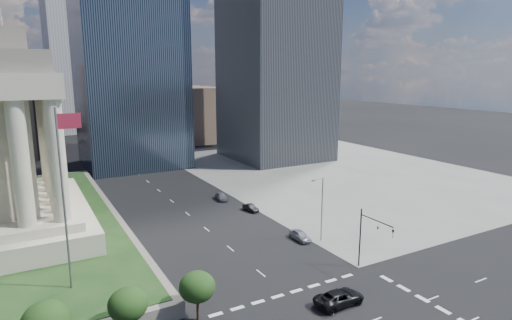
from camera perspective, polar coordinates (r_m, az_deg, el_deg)
ground at (r=129.27m, az=-17.25°, el=-0.24°), size 500.00×500.00×0.00m
sidewalk_ne at (r=113.24m, az=10.86°, el=-1.54°), size 68.00×90.00×0.03m
flagpole at (r=49.85m, az=-24.19°, el=-3.66°), size 2.52×0.24×20.00m
midrise_glass at (r=122.38m, az=-16.67°, el=13.31°), size 26.00×26.00×60.00m
building_filler_ne at (r=165.24m, az=-8.75°, el=6.14°), size 20.00×30.00×20.00m
building_filler_nw at (r=154.68m, az=-30.95°, el=5.76°), size 24.00×30.00×28.00m
traffic_signal_ne at (r=57.22m, az=15.00°, el=-9.38°), size 0.30×5.74×8.00m
street_lamp_north at (r=65.61m, az=8.67°, el=-6.00°), size 2.13×0.22×10.00m
pickup_truck at (r=50.71m, az=11.06°, el=-17.57°), size 5.93×2.80×1.64m
parked_sedan_near at (r=67.15m, az=5.91°, el=-9.96°), size 1.96×4.45×1.49m
parked_sedan_mid at (r=80.09m, az=-0.71°, el=-6.39°), size 3.86×1.74×1.23m
parked_sedan_far at (r=86.98m, az=-4.64°, el=-4.88°), size 2.39×4.53×1.47m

